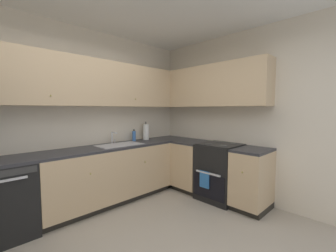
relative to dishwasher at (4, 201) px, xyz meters
The scene contains 14 objects.
wall_back 1.34m from the dishwasher, 19.41° to the left, with size 4.20×0.05×2.70m, color beige.
wall_right 3.45m from the dishwasher, 25.44° to the right, with size 0.05×3.56×2.70m, color beige.
dishwasher is the anchor object (origin of this frame).
lower_cabinets_back 1.34m from the dishwasher, ahead, with size 2.07×0.62×0.86m.
countertop_back 1.41m from the dishwasher, ahead, with size 3.28×0.60×0.04m, color #2D2D33.
lower_cabinets_right 2.88m from the dishwasher, 21.77° to the right, with size 0.62×1.59×0.86m.
countertop_right 2.92m from the dishwasher, 21.79° to the right, with size 0.60×1.59×0.03m.
oven_range 2.92m from the dishwasher, 22.82° to the right, with size 0.68×0.62×1.04m.
upper_cabinets_back 1.85m from the dishwasher, ahead, with size 2.96×0.34×0.69m.
upper_cabinets_right 3.25m from the dishwasher, 15.30° to the right, with size 0.32×2.14×0.69m.
sink 1.56m from the dishwasher, ahead, with size 0.70×0.40×0.10m.
faucet 1.63m from the dishwasher, ahead, with size 0.07×0.16×0.19m.
soap_bottle 2.02m from the dishwasher, ahead, with size 0.06×0.06×0.21m.
paper_towel_roll 2.28m from the dishwasher, ahead, with size 0.11×0.11×0.35m.
Camera 1 is at (-1.27, -1.58, 1.46)m, focal length 23.20 mm.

